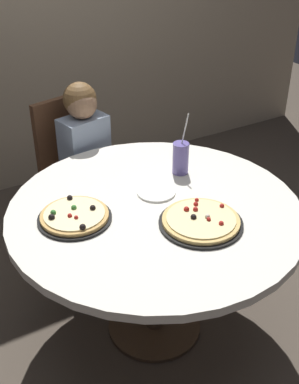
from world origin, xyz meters
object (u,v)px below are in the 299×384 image
at_px(dining_table, 155,223).
at_px(soda_cup, 181,158).
at_px(chair_wooden, 77,168).
at_px(plate_small, 156,192).
at_px(pizza_cheese, 74,216).
at_px(pizza_veggie, 201,221).
at_px(diner_child, 95,186).

xyz_separation_m(dining_table, soda_cup, (0.27, 0.21, 0.17)).
bearing_deg(soda_cup, dining_table, -142.41).
relative_size(chair_wooden, plate_small, 5.28).
relative_size(pizza_cheese, soda_cup, 1.04).
xyz_separation_m(pizza_veggie, soda_cup, (0.17, 0.42, 0.06)).
distance_m(dining_table, soda_cup, 0.38).
bearing_deg(soda_cup, diner_child, 116.28).
bearing_deg(soda_cup, plate_small, -152.18).
xyz_separation_m(pizza_veggie, pizza_cheese, (-0.45, 0.30, 0.00)).
height_order(dining_table, plate_small, plate_small).
bearing_deg(chair_wooden, soda_cup, -67.29).
distance_m(chair_wooden, pizza_veggie, 1.13).
relative_size(diner_child, pizza_cheese, 3.41).
height_order(soda_cup, plate_small, soda_cup).
bearing_deg(pizza_cheese, chair_wooden, 67.80).
height_order(pizza_veggie, pizza_cheese, pizza_cheese).
bearing_deg(plate_small, chair_wooden, 96.05).
distance_m(chair_wooden, soda_cup, 0.80).
bearing_deg(pizza_cheese, pizza_veggie, -33.84).
bearing_deg(pizza_veggie, diner_child, 95.00).
relative_size(dining_table, pizza_cheese, 4.14).
distance_m(dining_table, diner_child, 0.73).
distance_m(dining_table, pizza_cheese, 0.37).
height_order(diner_child, soda_cup, diner_child).
relative_size(diner_child, soda_cup, 3.53).
xyz_separation_m(soda_cup, plate_small, (-0.20, -0.11, -0.08)).
bearing_deg(diner_child, chair_wooden, 101.56).
height_order(diner_child, plate_small, diner_child).
bearing_deg(pizza_cheese, plate_small, 1.63).
xyz_separation_m(chair_wooden, plate_small, (0.08, -0.79, 0.22)).
height_order(pizza_veggie, soda_cup, soda_cup).
xyz_separation_m(dining_table, diner_child, (0.02, 0.71, -0.18)).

